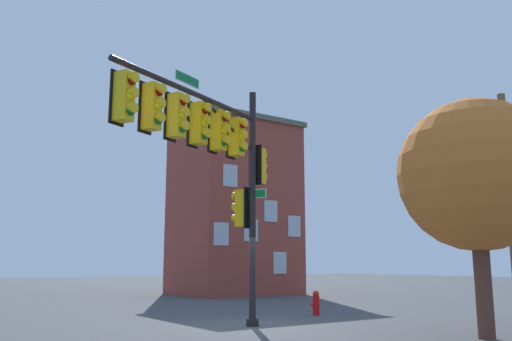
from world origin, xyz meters
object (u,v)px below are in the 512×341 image
at_px(signal_pole_assembly, 214,148).
at_px(fire_hydrant, 316,303).
at_px(utility_pole, 509,198).
at_px(brick_building, 234,207).
at_px(tree_near, 475,175).

bearing_deg(signal_pole_assembly, fire_hydrant, -157.99).
bearing_deg(utility_pole, brick_building, -91.52).
xyz_separation_m(signal_pole_assembly, utility_pole, (-9.37, 2.82, -0.98)).
height_order(signal_pole_assembly, tree_near, signal_pole_assembly).
relative_size(signal_pole_assembly, brick_building, 0.68).
bearing_deg(brick_building, utility_pole, 88.48).
height_order(utility_pole, tree_near, utility_pole).
distance_m(utility_pole, brick_building, 17.31).
bearing_deg(signal_pole_assembly, brick_building, -124.26).
relative_size(utility_pole, tree_near, 1.25).
bearing_deg(tree_near, signal_pole_assembly, -42.84).
bearing_deg(fire_hydrant, signal_pole_assembly, 22.01).
height_order(signal_pole_assembly, fire_hydrant, signal_pole_assembly).
xyz_separation_m(signal_pole_assembly, tree_near, (-4.88, 4.53, -0.88)).
height_order(fire_hydrant, brick_building, brick_building).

